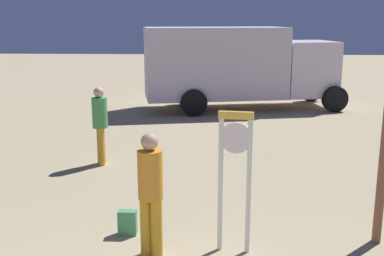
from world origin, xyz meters
TOP-DOWN VIEW (x-y plane):
  - standing_clock at (1.18, 3.00)m, footprint 0.48×0.16m
  - person_near_clock at (0.04, 2.79)m, footprint 0.34×0.34m
  - backpack at (-0.42, 3.44)m, footprint 0.28×0.18m
  - person_distant at (-1.64, 6.95)m, footprint 0.34×0.34m
  - box_truck_near at (1.65, 13.84)m, footprint 7.29×3.61m

SIDE VIEW (x-z plane):
  - backpack at x=-0.42m, z-range 0.00..0.38m
  - person_distant at x=-1.64m, z-range 0.10..1.86m
  - person_near_clock at x=0.04m, z-range 0.10..1.86m
  - standing_clock at x=1.18m, z-range 0.25..2.26m
  - box_truck_near at x=1.65m, z-range 0.14..3.05m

